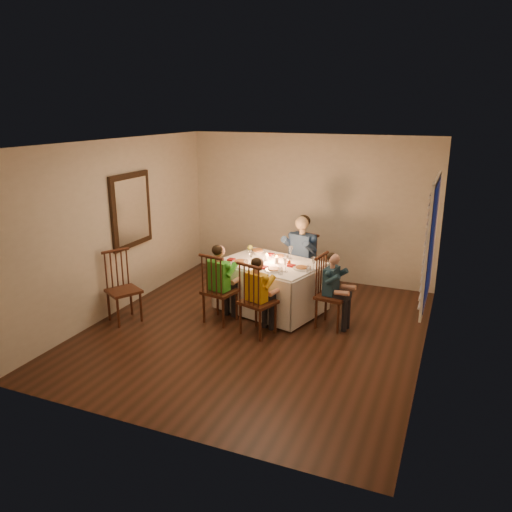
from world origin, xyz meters
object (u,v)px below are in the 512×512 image
at_px(dining_table, 271,276).
at_px(child_green, 221,321).
at_px(chair_end, 331,326).
at_px(chair_near_right, 258,333).
at_px(chair_adult, 300,296).
at_px(chair_extra, 126,321).
at_px(chair_near_left, 221,321).
at_px(child_yellow, 258,333).
at_px(serving_bowl, 257,252).
at_px(adult, 300,296).
at_px(child_teal, 331,326).

distance_m(dining_table, child_green, 1.03).
bearing_deg(chair_end, chair_near_right, 132.90).
height_order(chair_adult, child_green, child_green).
distance_m(chair_adult, chair_extra, 2.85).
height_order(chair_near_left, chair_extra, same).
bearing_deg(child_yellow, dining_table, -62.71).
bearing_deg(chair_end, child_green, 114.06).
distance_m(chair_adult, serving_bowl, 1.08).
height_order(adult, serving_bowl, serving_bowl).
xyz_separation_m(chair_adult, child_yellow, (-0.11, -1.60, 0.00)).
xyz_separation_m(child_teal, serving_bowl, (-1.39, 0.58, 0.81)).
distance_m(chair_adult, chair_near_right, 1.60).
xyz_separation_m(chair_near_left, child_teal, (1.55, 0.45, 0.00)).
xyz_separation_m(chair_near_left, child_green, (0.00, -0.00, 0.00)).
bearing_deg(child_yellow, chair_extra, 28.00).
distance_m(adult, serving_bowl, 1.08).
distance_m(dining_table, chair_near_left, 1.03).
relative_size(chair_end, child_green, 0.90).
height_order(dining_table, chair_near_right, dining_table).
relative_size(dining_table, child_yellow, 1.55).
xyz_separation_m(child_yellow, serving_bowl, (-0.51, 1.21, 0.81)).
bearing_deg(child_green, chair_end, -153.22).
distance_m(chair_adult, child_yellow, 1.60).
distance_m(adult, child_teal, 1.25).
relative_size(chair_extra, child_teal, 0.96).
relative_size(child_yellow, serving_bowl, 4.97).
xyz_separation_m(child_green, serving_bowl, (0.16, 1.04, 0.81)).
height_order(dining_table, child_green, dining_table).
height_order(dining_table, chair_end, dining_table).
xyz_separation_m(chair_near_left, adult, (0.77, 1.43, 0.00)).
bearing_deg(child_teal, chair_near_left, 114.06).
xyz_separation_m(chair_extra, serving_bowl, (1.47, 1.56, 0.81)).
bearing_deg(chair_adult, child_yellow, -75.85).
distance_m(chair_adult, child_teal, 1.25).
xyz_separation_m(chair_end, adult, (-0.78, 0.98, 0.00)).
distance_m(chair_near_left, serving_bowl, 1.32).
bearing_deg(dining_table, chair_end, 2.22).
xyz_separation_m(chair_near_right, child_green, (-0.67, 0.17, 0.00)).
height_order(chair_extra, child_green, child_green).
height_order(dining_table, chair_extra, dining_table).
distance_m(dining_table, chair_end, 1.19).
distance_m(chair_near_right, child_yellow, 0.00).
relative_size(chair_near_left, child_green, 0.90).
bearing_deg(chair_near_left, dining_table, -116.60).
bearing_deg(dining_table, child_green, -111.77).
distance_m(chair_end, child_yellow, 1.08).
bearing_deg(chair_extra, serving_bowl, -14.29).
height_order(dining_table, child_teal, dining_table).
relative_size(child_green, serving_bowl, 5.25).
bearing_deg(chair_near_left, chair_end, -153.22).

